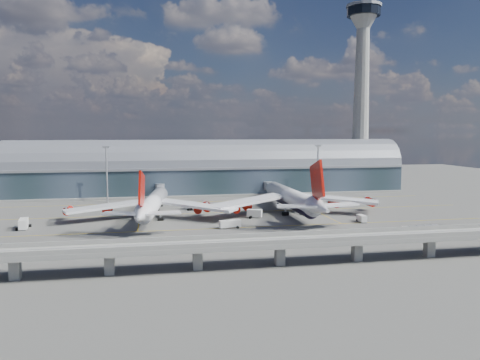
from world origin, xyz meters
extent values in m
plane|color=#474744|center=(0.00, 0.00, 0.00)|extent=(500.00, 500.00, 0.00)
cube|color=gold|center=(0.00, -10.00, 0.01)|extent=(200.00, 0.25, 0.01)
cube|color=gold|center=(0.00, 20.00, 0.01)|extent=(200.00, 0.25, 0.01)
cube|color=gold|center=(0.00, 50.00, 0.01)|extent=(200.00, 0.25, 0.01)
cube|color=gold|center=(-35.00, 30.00, 0.01)|extent=(0.25, 80.00, 0.01)
cube|color=gold|center=(35.00, 30.00, 0.01)|extent=(0.25, 80.00, 0.01)
cube|color=#213038|center=(0.00, 78.00, 7.00)|extent=(200.00, 28.00, 14.00)
cylinder|color=slate|center=(0.00, 78.00, 14.00)|extent=(200.00, 28.00, 28.00)
cube|color=gray|center=(0.00, 64.00, 14.00)|extent=(200.00, 1.00, 1.20)
cube|color=gray|center=(0.00, 78.00, 0.60)|extent=(200.00, 30.00, 1.20)
cube|color=gray|center=(85.00, 83.00, 4.00)|extent=(18.00, 18.00, 8.00)
cone|color=gray|center=(85.00, 83.00, 45.00)|extent=(10.00, 10.00, 90.00)
cone|color=gray|center=(85.00, 83.00, 92.00)|extent=(16.00, 16.00, 8.00)
cylinder|color=black|center=(85.00, 83.00, 97.00)|extent=(18.00, 18.00, 5.00)
cylinder|color=slate|center=(85.00, 83.00, 100.00)|extent=(19.00, 19.00, 1.50)
cylinder|color=gray|center=(85.00, 83.00, 101.50)|extent=(2.40, 2.40, 3.00)
cube|color=gray|center=(0.00, -55.00, 5.50)|extent=(220.00, 8.50, 1.20)
cube|color=gray|center=(0.00, -59.00, 6.60)|extent=(220.00, 0.40, 1.20)
cube|color=gray|center=(0.00, -51.00, 6.60)|extent=(220.00, 0.40, 1.20)
cube|color=gray|center=(0.00, -56.50, 6.15)|extent=(220.00, 0.12, 0.12)
cube|color=gray|center=(0.00, -53.50, 6.15)|extent=(220.00, 0.12, 0.12)
cube|color=gray|center=(-60.00, -55.00, 2.50)|extent=(2.20, 2.20, 5.00)
cube|color=gray|center=(-40.00, -55.00, 2.50)|extent=(2.20, 2.20, 5.00)
cube|color=gray|center=(-20.00, -55.00, 2.50)|extent=(2.20, 2.20, 5.00)
cube|color=gray|center=(0.00, -55.00, 2.50)|extent=(2.20, 2.20, 5.00)
cube|color=gray|center=(20.00, -55.00, 2.50)|extent=(2.20, 2.20, 5.00)
cube|color=gray|center=(40.00, -55.00, 2.50)|extent=(2.20, 2.20, 5.00)
cylinder|color=gray|center=(-50.00, 55.00, 12.50)|extent=(0.70, 0.70, 25.00)
cube|color=gray|center=(-50.00, 55.00, 25.20)|extent=(3.00, 0.40, 1.00)
cylinder|color=gray|center=(50.00, 55.00, 12.50)|extent=(0.70, 0.70, 25.00)
cube|color=gray|center=(50.00, 55.00, 25.20)|extent=(3.00, 0.40, 1.00)
cylinder|color=white|center=(-29.87, 11.85, 5.92)|extent=(12.48, 51.00, 6.11)
cone|color=white|center=(-26.30, 39.81, 5.92)|extent=(7.03, 8.35, 6.11)
cone|color=white|center=(-33.69, -18.00, 6.68)|extent=(7.51, 12.14, 6.11)
cube|color=#9E1006|center=(-33.32, -15.16, 14.22)|extent=(2.11, 11.41, 12.64)
cube|color=white|center=(-45.97, 11.98, 5.16)|extent=(31.49, 18.03, 2.47)
cube|color=white|center=(-14.26, 7.93, 5.16)|extent=(29.54, 24.01, 2.47)
cylinder|color=#9E1006|center=(-46.31, 13.95, 3.44)|extent=(3.64, 5.12, 3.05)
cylinder|color=#9E1006|center=(-60.40, 15.75, 3.44)|extent=(3.64, 5.12, 3.05)
cylinder|color=#9E1006|center=(-13.43, 9.75, 3.44)|extent=(3.64, 5.12, 3.05)
cylinder|color=#9E1006|center=(0.66, 7.95, 3.44)|extent=(3.64, 5.12, 3.05)
cylinder|color=gray|center=(-27.61, 29.56, 1.43)|extent=(0.48, 0.48, 2.86)
cylinder|color=gray|center=(-33.39, 8.45, 1.43)|extent=(0.57, 0.57, 2.86)
cylinder|color=gray|center=(-27.33, 7.68, 1.43)|extent=(0.57, 0.57, 2.86)
cylinder|color=black|center=(-33.39, 8.45, 0.53)|extent=(2.26, 1.69, 1.43)
cylinder|color=black|center=(-27.33, 7.68, 0.53)|extent=(2.26, 1.69, 1.43)
cylinder|color=white|center=(23.66, 13.43, 6.55)|extent=(6.53, 53.73, 6.44)
cone|color=white|center=(23.61, 43.62, 6.55)|extent=(6.46, 8.90, 6.44)
cone|color=white|center=(23.71, -18.98, 7.44)|extent=(6.46, 13.34, 6.44)
cube|color=#9E1006|center=(23.71, -15.65, 15.88)|extent=(0.80, 13.28, 14.71)
cube|color=white|center=(6.27, 11.18, 5.66)|extent=(33.74, 23.62, 2.75)
cube|color=white|center=(41.06, 11.23, 5.66)|extent=(33.77, 23.54, 2.75)
cylinder|color=black|center=(23.66, 13.43, 4.78)|extent=(5.55, 48.21, 5.48)
cylinder|color=#9E1006|center=(5.62, 13.40, 3.67)|extent=(3.56, 5.56, 3.55)
cylinder|color=#9E1006|center=(-9.84, 13.38, 3.67)|extent=(3.56, 5.56, 3.55)
cylinder|color=#9E1006|center=(41.70, 13.46, 3.67)|extent=(3.56, 5.56, 3.55)
cylinder|color=#9E1006|center=(57.16, 13.48, 3.67)|extent=(3.56, 5.56, 3.55)
cylinder|color=gray|center=(23.63, 32.37, 1.67)|extent=(0.56, 0.56, 3.33)
cylinder|color=gray|center=(20.11, 8.98, 1.67)|extent=(0.67, 0.67, 3.33)
cylinder|color=gray|center=(27.22, 8.99, 1.67)|extent=(0.67, 0.67, 3.33)
cylinder|color=black|center=(20.11, 8.98, 0.61)|extent=(2.45, 1.67, 1.67)
cylinder|color=black|center=(27.22, 8.99, 0.61)|extent=(2.45, 1.67, 1.67)
cube|color=gray|center=(-26.37, 52.00, 5.20)|extent=(3.00, 24.00, 3.00)
cube|color=gray|center=(-26.37, 40.00, 5.20)|extent=(3.60, 3.60, 3.40)
cylinder|color=gray|center=(-26.37, 64.00, 5.20)|extent=(4.40, 4.40, 4.00)
cylinder|color=gray|center=(-26.37, 40.00, 1.70)|extent=(0.50, 0.50, 3.40)
cylinder|color=black|center=(-26.37, 40.00, 0.35)|extent=(1.40, 0.80, 0.80)
cube|color=gray|center=(27.16, 50.00, 5.20)|extent=(3.00, 28.00, 3.00)
cube|color=gray|center=(27.16, 36.00, 5.20)|extent=(3.60, 3.60, 3.40)
cylinder|color=gray|center=(27.16, 64.00, 5.20)|extent=(4.40, 4.40, 4.00)
cylinder|color=gray|center=(27.16, 36.00, 1.70)|extent=(0.50, 0.50, 3.40)
cylinder|color=black|center=(27.16, 36.00, 0.35)|extent=(1.40, 0.80, 0.80)
cube|color=silver|center=(-72.36, 1.51, 1.81)|extent=(3.86, 8.22, 2.94)
cylinder|color=black|center=(-71.94, 4.00, 0.51)|extent=(2.95, 1.47, 1.02)
cylinder|color=black|center=(-72.77, -0.99, 0.51)|extent=(2.95, 1.47, 1.02)
cube|color=silver|center=(7.45, 6.68, 1.74)|extent=(5.98, 4.52, 2.83)
cylinder|color=black|center=(9.04, 7.40, 0.49)|extent=(2.01, 2.88, 0.98)
cylinder|color=black|center=(5.87, 5.97, 0.49)|extent=(2.01, 2.88, 0.98)
cube|color=silver|center=(-4.68, -10.01, 1.46)|extent=(7.52, 3.25, 2.37)
cylinder|color=black|center=(-2.39, -10.39, 0.41)|extent=(1.18, 2.38, 0.82)
cylinder|color=black|center=(-6.98, -9.64, 0.41)|extent=(1.18, 2.38, 0.82)
cube|color=silver|center=(43.29, -8.49, 1.38)|extent=(2.21, 5.27, 2.25)
cylinder|color=black|center=(43.22, -6.83, 0.39)|extent=(2.20, 0.87, 0.78)
cylinder|color=black|center=(43.36, -10.15, 0.39)|extent=(2.20, 0.87, 0.78)
cube|color=silver|center=(36.79, 40.51, 1.53)|extent=(3.87, 5.24, 2.48)
cylinder|color=black|center=(37.38, 41.92, 0.43)|extent=(2.53, 1.71, 0.86)
cylinder|color=black|center=(36.20, 39.10, 0.43)|extent=(2.53, 1.71, 0.86)
cube|color=silver|center=(-13.55, 29.11, 1.73)|extent=(6.08, 6.54, 2.80)
cylinder|color=black|center=(-12.21, 30.69, 0.49)|extent=(2.68, 2.48, 0.97)
cylinder|color=black|center=(-14.89, 27.53, 0.49)|extent=(2.68, 2.48, 0.97)
cube|color=gray|center=(-7.42, -30.00, 0.25)|extent=(2.38, 1.58, 0.30)
cube|color=#A9A9AE|center=(-7.42, -30.00, 1.04)|extent=(1.98, 1.49, 1.49)
cube|color=gray|center=(-4.84, -30.00, 0.25)|extent=(2.38, 1.58, 0.30)
cube|color=#A9A9AE|center=(-4.84, -30.00, 1.04)|extent=(1.98, 1.49, 1.49)
cube|color=gray|center=(-2.27, -30.00, 0.25)|extent=(2.38, 1.58, 0.30)
cube|color=#A9A9AE|center=(-2.27, -30.00, 1.04)|extent=(1.98, 1.49, 1.49)
cube|color=gray|center=(0.31, -30.00, 0.25)|extent=(2.38, 1.58, 0.30)
cube|color=#A9A9AE|center=(0.31, -30.00, 1.04)|extent=(1.98, 1.49, 1.49)
cube|color=gray|center=(49.44, -27.10, 0.27)|extent=(2.65, 1.85, 0.32)
cube|color=#A9A9AE|center=(49.44, -27.10, 1.12)|extent=(2.22, 1.72, 1.60)
cube|color=gray|center=(52.21, -26.94, 0.27)|extent=(2.65, 1.85, 0.32)
cube|color=#A9A9AE|center=(52.21, -26.94, 1.12)|extent=(2.22, 1.72, 1.60)
cube|color=gray|center=(54.98, -26.78, 0.27)|extent=(2.65, 1.85, 0.32)
cube|color=#A9A9AE|center=(54.98, -26.78, 1.12)|extent=(2.22, 1.72, 1.60)
cube|color=gray|center=(57.74, -26.62, 0.27)|extent=(2.65, 1.85, 0.32)
cube|color=#A9A9AE|center=(57.74, -26.62, 1.12)|extent=(2.22, 1.72, 1.60)
cube|color=gray|center=(60.51, -26.46, 0.27)|extent=(2.65, 1.85, 0.32)
cube|color=#A9A9AE|center=(60.51, -26.46, 1.12)|extent=(2.22, 1.72, 1.60)
cube|color=gray|center=(71.61, -32.48, 0.27)|extent=(2.63, 1.79, 0.33)
cube|color=#A9A9AE|center=(71.61, -32.48, 1.14)|extent=(2.20, 1.67, 1.63)
camera|label=1|loc=(-30.27, -162.05, 32.41)|focal=35.00mm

